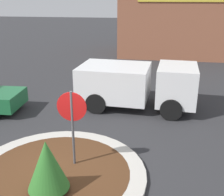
# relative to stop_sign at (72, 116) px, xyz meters

# --- Properties ---
(ground_plane) EXTENTS (120.00, 120.00, 0.00)m
(ground_plane) POSITION_rel_stop_sign_xyz_m (-0.39, -0.51, -1.64)
(ground_plane) COLOR #2D2D30
(traffic_island) EXTENTS (5.03, 5.03, 0.13)m
(traffic_island) POSITION_rel_stop_sign_xyz_m (-0.39, -0.51, -1.58)
(traffic_island) COLOR #BCB7AD
(traffic_island) RESTS_ON ground_plane
(stop_sign) EXTENTS (0.83, 0.07, 2.33)m
(stop_sign) POSITION_rel_stop_sign_xyz_m (0.00, 0.00, 0.00)
(stop_sign) COLOR #4C4C51
(stop_sign) RESTS_ON ground_plane
(island_shrub) EXTENTS (1.02, 1.02, 1.40)m
(island_shrub) POSITION_rel_stop_sign_xyz_m (-0.26, -1.30, -0.75)
(island_shrub) COLOR brown
(island_shrub) RESTS_ON traffic_island
(utility_truck) EXTENTS (5.16, 2.72, 1.97)m
(utility_truck) POSITION_rel_stop_sign_xyz_m (1.35, 5.05, -0.53)
(utility_truck) COLOR white
(utility_truck) RESTS_ON ground_plane
(storefront_building) EXTENTS (10.09, 6.07, 5.57)m
(storefront_building) POSITION_rel_stop_sign_xyz_m (4.09, 17.98, 1.15)
(storefront_building) COLOR #93563D
(storefront_building) RESTS_ON ground_plane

